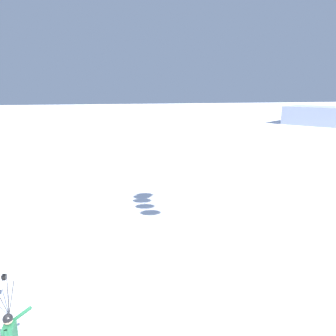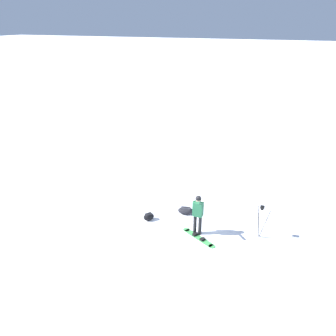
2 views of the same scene
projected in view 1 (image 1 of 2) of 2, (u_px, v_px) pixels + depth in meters
camera_tripod at (5, 287)px, 10.22m from camera, size 0.60×0.54×1.44m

